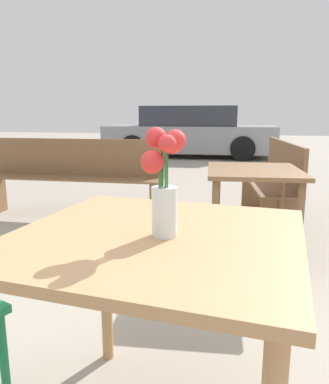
{
  "coord_description": "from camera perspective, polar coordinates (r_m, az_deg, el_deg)",
  "views": [
    {
      "loc": [
        0.28,
        -1.06,
        1.12
      ],
      "look_at": [
        0.03,
        -0.02,
        0.89
      ],
      "focal_mm": 35.0,
      "sensor_mm": 36.0,
      "label": 1
    }
  ],
  "objects": [
    {
      "name": "table_back",
      "position": [
        2.83,
        13.35,
        0.88
      ],
      "size": [
        0.75,
        0.83,
        0.72
      ],
      "color": "brown",
      "rests_on": "ground_plane"
    },
    {
      "name": "table_front",
      "position": [
        1.19,
        -1.22,
        -11.24
      ],
      "size": [
        0.93,
        0.92,
        0.76
      ],
      "color": "tan",
      "rests_on": "ground_plane"
    },
    {
      "name": "bench_near",
      "position": [
        3.97,
        16.34,
        1.79
      ],
      "size": [
        0.57,
        1.62,
        0.85
      ],
      "color": "brown",
      "rests_on": "ground_plane"
    },
    {
      "name": "flower_vase",
      "position": [
        1.09,
        -0.05,
        1.38
      ],
      "size": [
        0.13,
        0.12,
        0.32
      ],
      "color": "silver",
      "rests_on": "table_front"
    },
    {
      "name": "parked_car",
      "position": [
        10.17,
        3.96,
        9.01
      ],
      "size": [
        4.51,
        2.1,
        1.32
      ],
      "color": "gray",
      "rests_on": "ground_plane"
    },
    {
      "name": "bench_middle",
      "position": [
        4.24,
        -13.61,
        2.8
      ],
      "size": [
        2.0,
        0.47,
        0.85
      ],
      "color": "brown",
      "rests_on": "ground_plane"
    }
  ]
}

